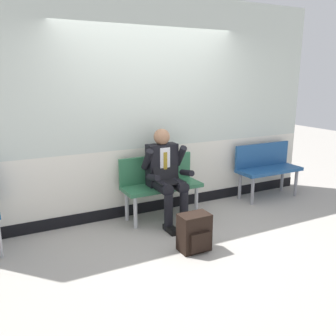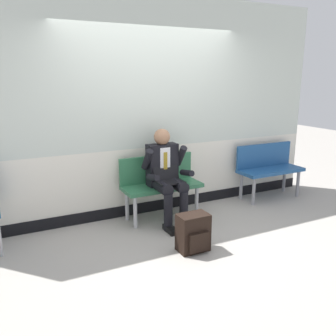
# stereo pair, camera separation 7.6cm
# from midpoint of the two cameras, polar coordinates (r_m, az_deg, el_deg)

# --- Properties ---
(ground_plane) EXTENTS (18.00, 18.00, 0.00)m
(ground_plane) POSITION_cam_midpoint_polar(r_m,az_deg,el_deg) (4.60, 0.70, -9.73)
(ground_plane) COLOR #9E9991
(station_wall) EXTENTS (5.38, 0.14, 2.90)m
(station_wall) POSITION_cam_midpoint_polar(r_m,az_deg,el_deg) (4.92, -3.58, 9.22)
(station_wall) COLOR beige
(station_wall) RESTS_ON ground
(bench_with_person) EXTENTS (1.06, 0.42, 0.84)m
(bench_with_person) POSITION_cam_midpoint_polar(r_m,az_deg,el_deg) (4.85, -1.77, -2.14)
(bench_with_person) COLOR #2D6B47
(bench_with_person) RESTS_ON ground
(bench_empty) EXTENTS (1.05, 0.42, 0.84)m
(bench_empty) POSITION_cam_midpoint_polar(r_m,az_deg,el_deg) (5.89, 14.95, 0.35)
(bench_empty) COLOR navy
(bench_empty) RESTS_ON ground
(person_seated) EXTENTS (0.57, 0.70, 1.22)m
(person_seated) POSITION_cam_midpoint_polar(r_m,az_deg,el_deg) (4.65, -0.75, -0.98)
(person_seated) COLOR black
(person_seated) RESTS_ON ground
(backpack) EXTENTS (0.34, 0.26, 0.42)m
(backpack) POSITION_cam_midpoint_polar(r_m,az_deg,el_deg) (4.03, 3.67, -10.19)
(backpack) COLOR black
(backpack) RESTS_ON ground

